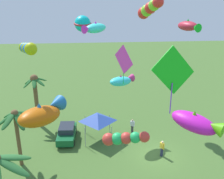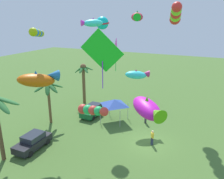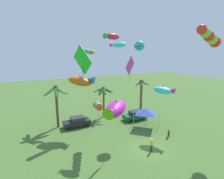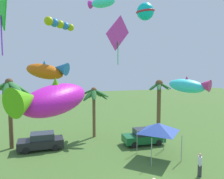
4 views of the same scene
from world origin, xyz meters
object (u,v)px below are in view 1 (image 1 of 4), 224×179
at_px(parked_car_0, 67,133).
at_px(spectator_1, 162,148).
at_px(festival_tent, 98,118).
at_px(kite_diamond_10, 173,72).
at_px(palm_tree_1, 16,122).
at_px(kite_diamond_1, 124,60).
at_px(kite_fish_9, 42,114).
at_px(palm_tree_0, 35,90).
at_px(kite_fish_0, 189,26).
at_px(spectator_0, 132,126).
at_px(kite_fish_7, 197,123).
at_px(kite_tube_2, 124,138).
at_px(kite_tube_6, 149,9).
at_px(kite_fish_4, 122,81).
at_px(kite_ball_5, 83,24).
at_px(kite_fish_3, 94,28).
at_px(kite_tube_8, 28,48).

relative_size(parked_car_0, spectator_1, 2.50).
height_order(festival_tent, kite_diamond_10, kite_diamond_10).
height_order(palm_tree_1, festival_tent, palm_tree_1).
relative_size(kite_diamond_1, kite_fish_9, 0.78).
distance_m(palm_tree_0, kite_fish_0, 18.99).
height_order(spectator_0, kite_fish_7, kite_fish_7).
distance_m(palm_tree_1, kite_tube_2, 9.63).
distance_m(kite_fish_0, kite_fish_7, 6.55).
xyz_separation_m(palm_tree_1, kite_fish_7, (-4.78, -13.42, 1.80)).
bearing_deg(kite_tube_6, kite_fish_7, -176.73).
height_order(palm_tree_0, spectator_0, palm_tree_0).
distance_m(kite_tube_6, kite_fish_7, 14.56).
xyz_separation_m(kite_tube_6, kite_fish_7, (-12.87, -0.73, -6.77)).
distance_m(kite_diamond_1, kite_fish_4, 6.11).
xyz_separation_m(palm_tree_1, kite_fish_0, (-4.56, -12.28, 8.25)).
bearing_deg(kite_fish_4, kite_tube_2, 173.94).
height_order(palm_tree_1, kite_fish_9, kite_fish_9).
bearing_deg(kite_fish_7, spectator_0, 16.21).
bearing_deg(palm_tree_0, palm_tree_1, 178.54).
bearing_deg(festival_tent, kite_ball_5, 123.68).
bearing_deg(kite_fish_4, palm_tree_0, 72.08).
relative_size(kite_fish_0, kite_ball_5, 1.04).
bearing_deg(palm_tree_0, kite_tube_2, -145.63).
bearing_deg(festival_tent, spectator_1, -121.46).
height_order(kite_fish_3, kite_fish_9, kite_fish_3).
xyz_separation_m(spectator_0, kite_tube_2, (-9.27, 2.18, 4.07)).
bearing_deg(festival_tent, kite_fish_0, -147.07).
xyz_separation_m(kite_fish_3, kite_tube_8, (-2.72, 4.24, -0.84)).
bearing_deg(kite_tube_6, parked_car_0, 114.45).
distance_m(kite_diamond_1, kite_fish_9, 7.54).
bearing_deg(spectator_0, kite_tube_8, 135.72).
xyz_separation_m(parked_car_0, kite_ball_5, (-1.03, -2.07, 11.08)).
bearing_deg(festival_tent, spectator_0, -74.89).
bearing_deg(kite_fish_9, palm_tree_1, 33.79).
relative_size(palm_tree_1, spectator_0, 3.34).
relative_size(spectator_1, festival_tent, 0.56).
bearing_deg(kite_tube_8, kite_tube_2, -98.12).
relative_size(kite_fish_3, kite_fish_9, 0.51).
height_order(parked_car_0, kite_diamond_10, kite_diamond_10).
bearing_deg(kite_tube_2, kite_fish_4, -6.06).
bearing_deg(kite_fish_7, spectator_1, 8.28).
relative_size(kite_fish_0, kite_tube_6, 0.41).
height_order(spectator_0, kite_ball_5, kite_ball_5).
height_order(kite_diamond_1, kite_diamond_10, kite_diamond_10).
distance_m(kite_ball_5, kite_tube_8, 7.45).
relative_size(palm_tree_0, kite_fish_3, 2.92).
bearing_deg(kite_ball_5, kite_tube_8, 153.46).
xyz_separation_m(kite_fish_0, kite_tube_2, (0.04, 3.81, -7.56)).
bearing_deg(palm_tree_0, kite_fish_7, -133.08).
distance_m(palm_tree_1, parked_car_0, 6.45).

